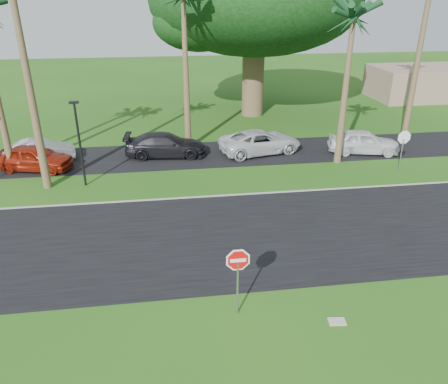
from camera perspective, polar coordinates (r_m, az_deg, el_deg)
ground at (r=17.30m, az=-1.60°, el=-9.32°), size 120.00×120.00×0.00m
road at (r=18.98m, az=-2.29°, el=-5.93°), size 120.00×8.00×0.02m
parking_strip at (r=28.49m, az=-4.46°, el=4.84°), size 120.00×5.00×0.02m
curb at (r=22.53m, az=-3.34°, el=-0.66°), size 120.00×0.12×0.06m
stop_sign_near at (r=13.91m, az=1.82°, el=-9.98°), size 1.05×0.07×2.62m
stop_sign_far at (r=27.21m, az=22.37°, el=5.97°), size 1.05×0.07×2.62m
palm_center at (r=28.29m, az=-5.35°, el=23.62°), size 5.00×5.00×10.50m
palm_right_near at (r=26.47m, az=16.53°, el=20.60°), size 5.00×5.00×9.50m
canopy_tree at (r=37.02m, az=4.08°, el=23.59°), size 16.50×16.50×13.12m
streetlight_right at (r=24.23m, az=-18.40°, el=6.61°), size 0.45×0.25×4.64m
building_far at (r=48.35m, az=24.69°, el=12.86°), size 10.00×6.00×3.00m
car_silver at (r=29.45m, az=-22.91°, el=4.97°), size 4.32×2.16×1.36m
car_red at (r=28.06m, az=-23.59°, el=4.07°), size 4.71×2.80×1.50m
car_dark at (r=28.25m, az=-7.63°, el=6.09°), size 5.26×2.46×1.49m
car_minivan at (r=28.71m, az=4.78°, el=6.54°), size 5.77×3.58×1.49m
car_pickup at (r=29.96m, az=17.77°, el=6.25°), size 4.80×2.83×1.53m
utility_slab at (r=15.09m, az=14.54°, el=-16.05°), size 0.58×0.40×0.06m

